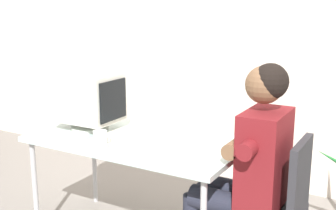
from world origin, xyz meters
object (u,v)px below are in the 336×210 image
(keyboard, at_px, (122,134))
(office_chair, at_px, (277,205))
(person_seated, at_px, (247,163))
(desk_mug, at_px, (101,139))
(crt_monitor, at_px, (89,98))
(desk, at_px, (137,145))

(keyboard, relative_size, office_chair, 0.54)
(office_chair, xyz_separation_m, person_seated, (-0.18, 0.00, 0.21))
(person_seated, xyz_separation_m, desk_mug, (-0.84, -0.27, 0.08))
(crt_monitor, height_order, person_seated, person_seated)
(desk, height_order, office_chair, office_chair)
(desk, bearing_deg, person_seated, -1.06)
(keyboard, bearing_deg, desk, 11.86)
(keyboard, distance_m, office_chair, 1.09)
(office_chair, bearing_deg, keyboard, -179.57)
(crt_monitor, height_order, desk_mug, crt_monitor)
(crt_monitor, xyz_separation_m, keyboard, (0.30, -0.04, -0.21))
(keyboard, distance_m, person_seated, 0.87)
(crt_monitor, bearing_deg, keyboard, -6.68)
(office_chair, bearing_deg, person_seated, 180.00)
(crt_monitor, height_order, keyboard, crt_monitor)
(desk, bearing_deg, keyboard, -168.14)
(crt_monitor, distance_m, keyboard, 0.37)
(keyboard, xyz_separation_m, desk_mug, (0.03, -0.26, 0.04))
(office_chair, bearing_deg, desk, 179.15)
(keyboard, bearing_deg, desk_mug, -83.21)
(desk, relative_size, crt_monitor, 3.28)
(keyboard, relative_size, desk_mug, 4.38)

